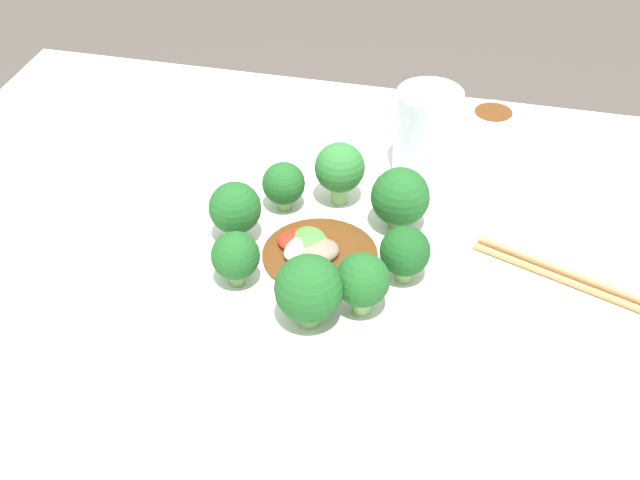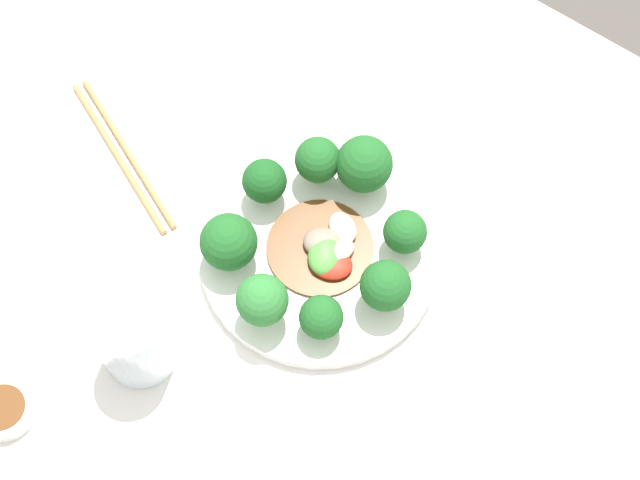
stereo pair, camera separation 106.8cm
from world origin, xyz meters
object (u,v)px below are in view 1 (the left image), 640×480
object	(u,v)px
sauce_dish	(493,117)
broccoli_north	(340,169)
broccoli_northwest	(284,184)
broccoli_southeast	(362,281)
broccoli_south	(309,289)
broccoli_east	(405,252)
broccoli_southwest	(236,256)
stirfry_center	(312,250)
broccoli_west	(235,209)
chopsticks	(582,283)
drinking_glass	(427,133)
plate	(320,263)
broccoli_northeast	(400,198)

from	to	relation	value
sauce_dish	broccoli_north	bearing A→B (deg)	-122.13
broccoli_northwest	broccoli_southeast	size ratio (longest dim) A/B	0.86
broccoli_south	sauce_dish	bearing A→B (deg)	72.51
broccoli_northwest	broccoli_east	distance (m)	0.16
broccoli_north	sauce_dish	xyz separation A→B (m)	(0.14, 0.22, -0.05)
broccoli_northwest	broccoli_south	world-z (taller)	broccoli_south
broccoli_southwest	stirfry_center	bearing A→B (deg)	42.90
broccoli_east	stirfry_center	bearing A→B (deg)	171.83
broccoli_northwest	sauce_dish	size ratio (longest dim) A/B	0.86
broccoli_west	chopsticks	distance (m)	0.34
stirfry_center	drinking_glass	world-z (taller)	drinking_glass
broccoli_north	stirfry_center	xyz separation A→B (m)	(-0.01, -0.09, -0.03)
broccoli_west	broccoli_south	bearing A→B (deg)	-45.05
broccoli_northwest	chopsticks	size ratio (longest dim) A/B	0.24
broccoli_north	chopsticks	xyz separation A→B (m)	(0.25, -0.06, -0.05)
broccoli_southwest	broccoli_west	bearing A→B (deg)	107.74
broccoli_east	broccoli_west	xyz separation A→B (m)	(-0.17, 0.02, 0.00)
broccoli_south	drinking_glass	xyz separation A→B (m)	(0.06, 0.28, -0.01)
plate	broccoli_west	xyz separation A→B (m)	(-0.09, 0.01, 0.05)
plate	broccoli_northwest	world-z (taller)	broccoli_northwest
broccoli_west	sauce_dish	distance (m)	0.39
broccoli_east	sauce_dish	size ratio (longest dim) A/B	0.93
broccoli_southwest	broccoli_northeast	bearing A→B (deg)	41.95
broccoli_northwest	sauce_dish	bearing A→B (deg)	52.09
broccoli_south	sauce_dish	world-z (taller)	broccoli_south
broccoli_north	broccoli_southwest	xyz separation A→B (m)	(-0.06, -0.15, -0.01)
plate	broccoli_north	size ratio (longest dim) A/B	3.72
broccoli_northwest	broccoli_southeast	distance (m)	0.17
broccoli_northwest	plate	bearing A→B (deg)	-51.72
broccoli_east	sauce_dish	distance (m)	0.34
broccoli_west	sauce_dish	bearing A→B (deg)	54.01
broccoli_west	stirfry_center	world-z (taller)	broccoli_west
plate	broccoli_northeast	distance (m)	0.10
broccoli_southeast	broccoli_south	size ratio (longest dim) A/B	0.88
broccoli_west	stirfry_center	xyz separation A→B (m)	(0.08, -0.01, -0.03)
broccoli_northwest	broccoli_south	size ratio (longest dim) A/B	0.76
broccoli_north	broccoli_northeast	bearing A→B (deg)	-23.48
broccoli_west	sauce_dish	world-z (taller)	broccoli_west
broccoli_west	drinking_glass	distance (m)	0.25
broccoli_north	broccoli_south	xyz separation A→B (m)	(0.01, -0.18, -0.00)
broccoli_south	broccoli_northeast	bearing A→B (deg)	70.58
broccoli_south	chopsticks	bearing A→B (deg)	28.03
broccoli_northwest	broccoli_northeast	bearing A→B (deg)	-2.41
plate	broccoli_northeast	size ratio (longest dim) A/B	3.81
plate	drinking_glass	world-z (taller)	drinking_glass
broccoli_northwest	broccoli_northeast	world-z (taller)	broccoli_northeast
broccoli_south	sauce_dish	distance (m)	0.43
broccoli_northwest	broccoli_south	xyz separation A→B (m)	(0.07, -0.16, 0.01)
plate	broccoli_north	bearing A→B (deg)	90.89
broccoli_northeast	stirfry_center	distance (m)	0.10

